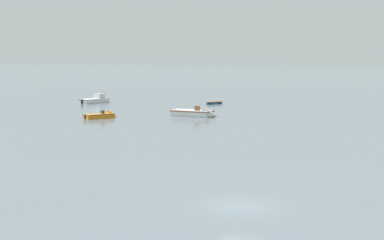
{
  "coord_description": "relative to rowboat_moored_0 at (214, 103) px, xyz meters",
  "views": [
    {
      "loc": [
        10.1,
        -32.08,
        8.61
      ],
      "look_at": [
        -16.28,
        32.92,
        0.78
      ],
      "focal_mm": 56.75,
      "sensor_mm": 36.0,
      "label": 1
    }
  ],
  "objects": [
    {
      "name": "ground_plane",
      "position": [
        24.67,
        -63.44,
        -0.14
      ],
      "size": [
        800.0,
        800.0,
        0.0
      ],
      "primitive_type": "plane",
      "color": "slate"
    },
    {
      "name": "rowboat_moored_0",
      "position": [
        0.0,
        0.0,
        0.0
      ],
      "size": [
        2.82,
        3.38,
        0.52
      ],
      "rotation": [
        0.0,
        0.0,
        4.11
      ],
      "color": "#197084",
      "rests_on": "ground"
    },
    {
      "name": "motorboat_moored_0",
      "position": [
        -19.49,
        -5.02,
        0.2
      ],
      "size": [
        3.86,
        6.37,
        2.29
      ],
      "rotation": [
        0.0,
        0.0,
        1.25
      ],
      "color": "white",
      "rests_on": "ground"
    },
    {
      "name": "motorboat_moored_3",
      "position": [
        -6.13,
        -26.05,
        0.07
      ],
      "size": [
        3.72,
        4.75,
        1.57
      ],
      "rotation": [
        0.0,
        0.0,
        1.03
      ],
      "color": "orange",
      "rests_on": "ground"
    },
    {
      "name": "motorboat_moored_4",
      "position": [
        4.87,
        -19.63,
        0.16
      ],
      "size": [
        6.71,
        2.87,
        2.23
      ],
      "rotation": [
        0.0,
        0.0,
        6.19
      ],
      "color": "white",
      "rests_on": "ground"
    }
  ]
}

